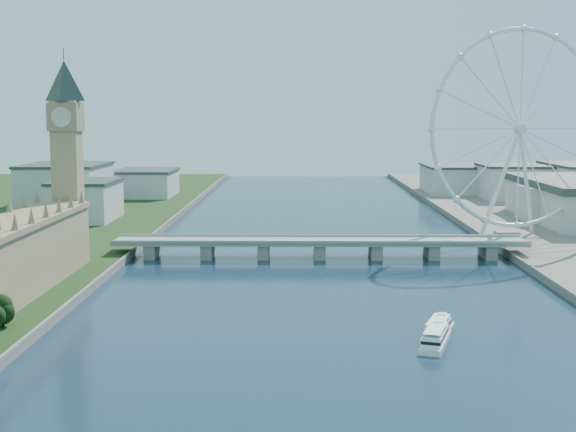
{
  "coord_description": "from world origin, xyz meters",
  "views": [
    {
      "loc": [
        -11.25,
        -124.22,
        75.87
      ],
      "look_at": [
        -15.74,
        210.0,
        33.77
      ],
      "focal_mm": 50.0,
      "sensor_mm": 36.0,
      "label": 1
    }
  ],
  "objects": [
    {
      "name": "tour_boat_near",
      "position": [
        36.91,
        145.68,
        0.0
      ],
      "size": [
        17.09,
        30.13,
        6.48
      ],
      "primitive_type": null,
      "rotation": [
        0.0,
        0.0,
        -0.35
      ],
      "color": "beige",
      "rests_on": "ground"
    },
    {
      "name": "tour_boat_far",
      "position": [
        34.18,
        134.87,
        0.0
      ],
      "size": [
        16.12,
        30.22,
        6.48
      ],
      "primitive_type": null,
      "rotation": [
        0.0,
        0.0,
        -0.31
      ],
      "color": "silver",
      "rests_on": "ground"
    },
    {
      "name": "city_skyline",
      "position": [
        39.22,
        560.08,
        16.96
      ],
      "size": [
        505.0,
        280.0,
        32.0
      ],
      "color": "beige",
      "rests_on": "ground"
    },
    {
      "name": "westminster_bridge",
      "position": [
        0.0,
        300.0,
        6.63
      ],
      "size": [
        220.0,
        22.0,
        9.5
      ],
      "color": "gray",
      "rests_on": "ground"
    },
    {
      "name": "county_hall",
      "position": [
        175.0,
        430.0,
        0.0
      ],
      "size": [
        54.0,
        144.0,
        35.0
      ],
      "primitive_type": null,
      "color": "beige",
      "rests_on": "ground"
    },
    {
      "name": "london_eye",
      "position": [
        119.98,
        355.08,
        67.52
      ],
      "size": [
        113.6,
        39.12,
        124.3
      ],
      "color": "silver",
      "rests_on": "ground"
    },
    {
      "name": "big_ben",
      "position": [
        -128.0,
        278.0,
        66.57
      ],
      "size": [
        20.02,
        20.02,
        110.0
      ],
      "color": "tan",
      "rests_on": "ground"
    }
  ]
}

